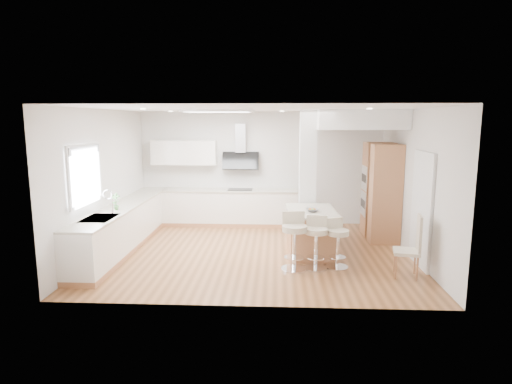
# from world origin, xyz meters

# --- Properties ---
(ground) EXTENTS (6.00, 6.00, 0.00)m
(ground) POSITION_xyz_m (0.00, 0.00, 0.00)
(ground) COLOR #9B6339
(ground) RESTS_ON ground
(ceiling) EXTENTS (6.00, 5.00, 0.02)m
(ceiling) POSITION_xyz_m (0.00, 0.00, 0.00)
(ceiling) COLOR white
(ceiling) RESTS_ON ground
(wall_back) EXTENTS (6.00, 0.04, 2.80)m
(wall_back) POSITION_xyz_m (0.00, 2.50, 1.40)
(wall_back) COLOR silver
(wall_back) RESTS_ON ground
(wall_left) EXTENTS (0.04, 5.00, 2.80)m
(wall_left) POSITION_xyz_m (-3.00, 0.00, 1.40)
(wall_left) COLOR silver
(wall_left) RESTS_ON ground
(wall_right) EXTENTS (0.04, 5.00, 2.80)m
(wall_right) POSITION_xyz_m (3.00, 0.00, 1.40)
(wall_right) COLOR silver
(wall_right) RESTS_ON ground
(skylight) EXTENTS (4.10, 2.10, 0.06)m
(skylight) POSITION_xyz_m (-0.79, 0.60, 2.77)
(skylight) COLOR silver
(skylight) RESTS_ON ground
(window_left) EXTENTS (0.06, 1.28, 1.07)m
(window_left) POSITION_xyz_m (-2.96, -0.90, 1.69)
(window_left) COLOR white
(window_left) RESTS_ON ground
(doorway_right) EXTENTS (0.05, 1.00, 2.10)m
(doorway_right) POSITION_xyz_m (2.97, -0.60, 1.00)
(doorway_right) COLOR #443B35
(doorway_right) RESTS_ON ground
(counter_left) EXTENTS (0.63, 4.50, 1.35)m
(counter_left) POSITION_xyz_m (-2.70, 0.23, 0.46)
(counter_left) COLOR #B77A4E
(counter_left) RESTS_ON ground
(counter_back) EXTENTS (3.62, 0.63, 2.50)m
(counter_back) POSITION_xyz_m (-0.91, 2.22, 0.70)
(counter_back) COLOR #B77A4E
(counter_back) RESTS_ON ground
(pillar) EXTENTS (0.35, 0.35, 2.80)m
(pillar) POSITION_xyz_m (1.05, 0.95, 1.40)
(pillar) COLOR silver
(pillar) RESTS_ON ground
(soffit) EXTENTS (1.78, 2.20, 0.40)m
(soffit) POSITION_xyz_m (2.10, 1.40, 2.60)
(soffit) COLOR white
(soffit) RESTS_ON ground
(oven_column) EXTENTS (0.63, 1.21, 2.10)m
(oven_column) POSITION_xyz_m (2.68, 1.23, 1.05)
(oven_column) COLOR #B77A4E
(oven_column) RESTS_ON ground
(peninsula) EXTENTS (0.98, 1.44, 0.93)m
(peninsula) POSITION_xyz_m (1.08, 0.03, 0.44)
(peninsula) COLOR #B77A4E
(peninsula) RESTS_ON ground
(bar_stool_a) EXTENTS (0.50, 0.50, 1.01)m
(bar_stool_a) POSITION_xyz_m (0.71, -0.95, 0.57)
(bar_stool_a) COLOR silver
(bar_stool_a) RESTS_ON ground
(bar_stool_b) EXTENTS (0.47, 0.47, 0.93)m
(bar_stool_b) POSITION_xyz_m (1.09, -0.88, 0.53)
(bar_stool_b) COLOR silver
(bar_stool_b) RESTS_ON ground
(bar_stool_c) EXTENTS (0.52, 0.52, 0.88)m
(bar_stool_c) POSITION_xyz_m (1.47, -0.82, 0.49)
(bar_stool_c) COLOR silver
(bar_stool_c) RESTS_ON ground
(dining_chair) EXTENTS (0.48, 0.48, 1.06)m
(dining_chair) POSITION_xyz_m (2.65, -1.22, 0.56)
(dining_chair) COLOR beige
(dining_chair) RESTS_ON ground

